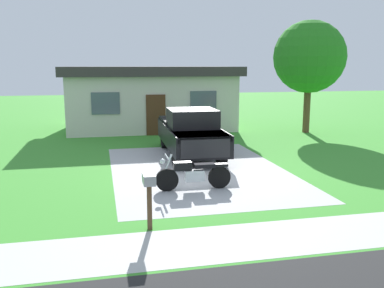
{
  "coord_description": "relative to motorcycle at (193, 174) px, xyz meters",
  "views": [
    {
      "loc": [
        -3.24,
        -13.74,
        3.56
      ],
      "look_at": [
        -0.19,
        0.14,
        0.9
      ],
      "focal_mm": 39.31,
      "sensor_mm": 36.0,
      "label": 1
    }
  ],
  "objects": [
    {
      "name": "driveway_pad",
      "position": [
        0.68,
        2.22,
        -0.47
      ],
      "size": [
        5.88,
        8.75,
        0.01
      ],
      "primitive_type": "cube",
      "color": "#ABABAB",
      "rests_on": "ground"
    },
    {
      "name": "pickup_truck",
      "position": [
        0.94,
        4.77,
        0.48
      ],
      "size": [
        2.16,
        5.68,
        1.9
      ],
      "color": "black",
      "rests_on": "ground"
    },
    {
      "name": "neighbor_house",
      "position": [
        0.24,
        12.43,
        1.32
      ],
      "size": [
        9.6,
        5.6,
        3.5
      ],
      "color": "beige",
      "rests_on": "ground"
    },
    {
      "name": "ground_plane",
      "position": [
        0.68,
        2.22,
        -0.47
      ],
      "size": [
        80.0,
        80.0,
        0.0
      ],
      "primitive_type": "plane",
      "color": "#3B902E"
    },
    {
      "name": "shade_tree",
      "position": [
        8.29,
        9.13,
        3.52
      ],
      "size": [
        3.78,
        3.78,
        5.9
      ],
      "color": "brown",
      "rests_on": "ground"
    },
    {
      "name": "mailbox",
      "position": [
        -1.58,
        -2.75,
        0.51
      ],
      "size": [
        0.26,
        0.48,
        1.26
      ],
      "color": "#4C3823",
      "rests_on": "ground"
    },
    {
      "name": "motorcycle",
      "position": [
        0.0,
        0.0,
        0.0
      ],
      "size": [
        2.21,
        0.7,
        1.09
      ],
      "color": "black",
      "rests_on": "ground"
    },
    {
      "name": "sidewalk_strip",
      "position": [
        0.68,
        -3.78,
        -0.47
      ],
      "size": [
        36.0,
        1.8,
        0.01
      ],
      "primitive_type": "cube",
      "color": "#B4B4AE",
      "rests_on": "ground"
    }
  ]
}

